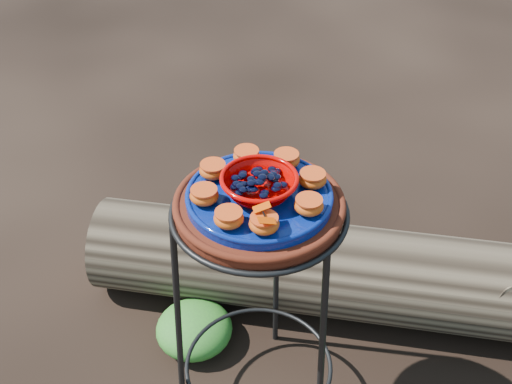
% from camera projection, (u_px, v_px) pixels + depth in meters
% --- Properties ---
extents(plant_stand, '(0.44, 0.44, 0.70)m').
position_uv_depth(plant_stand, '(259.00, 316.00, 1.64)').
color(plant_stand, black).
rests_on(plant_stand, ground).
extents(terracotta_saucer, '(0.38, 0.38, 0.03)m').
position_uv_depth(terracotta_saucer, '(259.00, 206.00, 1.42)').
color(terracotta_saucer, '#43180B').
rests_on(terracotta_saucer, plant_stand).
extents(cobalt_plate, '(0.32, 0.32, 0.02)m').
position_uv_depth(cobalt_plate, '(259.00, 197.00, 1.40)').
color(cobalt_plate, '#00135C').
rests_on(cobalt_plate, terracotta_saucer).
extents(red_bowl, '(0.16, 0.16, 0.04)m').
position_uv_depth(red_bowl, '(259.00, 185.00, 1.38)').
color(red_bowl, '#C10200').
rests_on(red_bowl, cobalt_plate).
extents(glass_gems, '(0.13, 0.13, 0.02)m').
position_uv_depth(glass_gems, '(259.00, 173.00, 1.36)').
color(glass_gems, black).
rests_on(glass_gems, red_bowl).
extents(orange_half_0, '(0.06, 0.06, 0.03)m').
position_uv_depth(orange_half_0, '(264.00, 224.00, 1.29)').
color(orange_half_0, '#C04B0C').
rests_on(orange_half_0, cobalt_plate).
extents(orange_half_1, '(0.06, 0.06, 0.03)m').
position_uv_depth(orange_half_1, '(309.00, 206.00, 1.34)').
color(orange_half_1, '#C04B0C').
rests_on(orange_half_1, cobalt_plate).
extents(orange_half_2, '(0.06, 0.06, 0.03)m').
position_uv_depth(orange_half_2, '(312.00, 179.00, 1.41)').
color(orange_half_2, '#C04B0C').
rests_on(orange_half_2, cobalt_plate).
extents(orange_half_3, '(0.06, 0.06, 0.03)m').
position_uv_depth(orange_half_3, '(286.00, 160.00, 1.47)').
color(orange_half_3, '#C04B0C').
rests_on(orange_half_3, cobalt_plate).
extents(orange_half_4, '(0.06, 0.06, 0.03)m').
position_uv_depth(orange_half_4, '(247.00, 156.00, 1.48)').
color(orange_half_4, '#C04B0C').
rests_on(orange_half_4, cobalt_plate).
extents(orange_half_5, '(0.06, 0.06, 0.03)m').
position_uv_depth(orange_half_5, '(213.00, 170.00, 1.43)').
color(orange_half_5, '#C04B0C').
rests_on(orange_half_5, cobalt_plate).
extents(orange_half_6, '(0.06, 0.06, 0.03)m').
position_uv_depth(orange_half_6, '(204.00, 196.00, 1.36)').
color(orange_half_6, '#C04B0C').
rests_on(orange_half_6, cobalt_plate).
extents(orange_half_7, '(0.06, 0.06, 0.03)m').
position_uv_depth(orange_half_7, '(229.00, 218.00, 1.30)').
color(orange_half_7, '#C04B0C').
rests_on(orange_half_7, cobalt_plate).
extents(butterfly, '(0.09, 0.08, 0.01)m').
position_uv_depth(butterfly, '(264.00, 215.00, 1.28)').
color(butterfly, '#D83E00').
rests_on(butterfly, orange_half_0).
extents(driftwood_log, '(1.64, 0.54, 0.30)m').
position_uv_depth(driftwood_log, '(344.00, 272.00, 2.05)').
color(driftwood_log, black).
rests_on(driftwood_log, ground).
extents(foliage_left, '(0.24, 0.24, 0.12)m').
position_uv_depth(foliage_left, '(194.00, 328.00, 1.98)').
color(foliage_left, '#2D6726').
rests_on(foliage_left, ground).
extents(foliage_back, '(0.27, 0.27, 0.14)m').
position_uv_depth(foliage_back, '(252.00, 249.00, 2.25)').
color(foliage_back, '#2D6726').
rests_on(foliage_back, ground).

